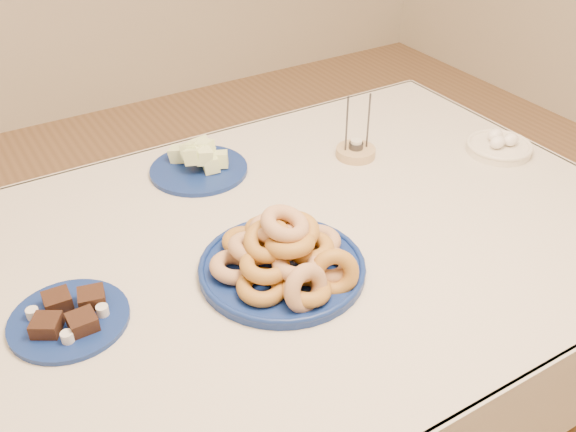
{
  "coord_description": "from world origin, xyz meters",
  "views": [
    {
      "loc": [
        -0.56,
        -0.98,
        1.59
      ],
      "look_at": [
        0.0,
        -0.05,
        0.85
      ],
      "focal_mm": 40.0,
      "sensor_mm": 36.0,
      "label": 1
    }
  ],
  "objects_px": {
    "melon_plate": "(199,162)",
    "egg_bowl": "(499,146)",
    "dining_table": "(277,280)",
    "candle_holder": "(356,151)",
    "donut_platter": "(284,258)",
    "brownie_plate": "(69,317)"
  },
  "relations": [
    {
      "from": "dining_table",
      "to": "candle_holder",
      "type": "xyz_separation_m",
      "value": [
        0.38,
        0.22,
        0.12
      ]
    },
    {
      "from": "dining_table",
      "to": "brownie_plate",
      "type": "relative_size",
      "value": 6.2
    },
    {
      "from": "donut_platter",
      "to": "candle_holder",
      "type": "bearing_deg",
      "value": 37.77
    },
    {
      "from": "donut_platter",
      "to": "egg_bowl",
      "type": "distance_m",
      "value": 0.78
    },
    {
      "from": "candle_holder",
      "to": "egg_bowl",
      "type": "xyz_separation_m",
      "value": [
        0.35,
        -0.18,
        0.0
      ]
    },
    {
      "from": "melon_plate",
      "to": "candle_holder",
      "type": "distance_m",
      "value": 0.42
    },
    {
      "from": "dining_table",
      "to": "brownie_plate",
      "type": "distance_m",
      "value": 0.47
    },
    {
      "from": "dining_table",
      "to": "melon_plate",
      "type": "height_order",
      "value": "melon_plate"
    },
    {
      "from": "candle_holder",
      "to": "dining_table",
      "type": "bearing_deg",
      "value": -149.46
    },
    {
      "from": "candle_holder",
      "to": "melon_plate",
      "type": "bearing_deg",
      "value": 159.7
    },
    {
      "from": "melon_plate",
      "to": "candle_holder",
      "type": "relative_size",
      "value": 1.45
    },
    {
      "from": "dining_table",
      "to": "egg_bowl",
      "type": "xyz_separation_m",
      "value": [
        0.73,
        0.04,
        0.12
      ]
    },
    {
      "from": "donut_platter",
      "to": "candle_holder",
      "type": "distance_m",
      "value": 0.53
    },
    {
      "from": "dining_table",
      "to": "melon_plate",
      "type": "distance_m",
      "value": 0.39
    },
    {
      "from": "dining_table",
      "to": "brownie_plate",
      "type": "bearing_deg",
      "value": -178.37
    },
    {
      "from": "dining_table",
      "to": "melon_plate",
      "type": "xyz_separation_m",
      "value": [
        -0.01,
        0.37,
        0.13
      ]
    },
    {
      "from": "brownie_plate",
      "to": "candle_holder",
      "type": "height_order",
      "value": "candle_holder"
    },
    {
      "from": "candle_holder",
      "to": "egg_bowl",
      "type": "distance_m",
      "value": 0.39
    },
    {
      "from": "melon_plate",
      "to": "candle_holder",
      "type": "height_order",
      "value": "candle_holder"
    },
    {
      "from": "donut_platter",
      "to": "brownie_plate",
      "type": "relative_size",
      "value": 1.25
    },
    {
      "from": "melon_plate",
      "to": "egg_bowl",
      "type": "distance_m",
      "value": 0.81
    },
    {
      "from": "egg_bowl",
      "to": "melon_plate",
      "type": "bearing_deg",
      "value": 156.03
    }
  ]
}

